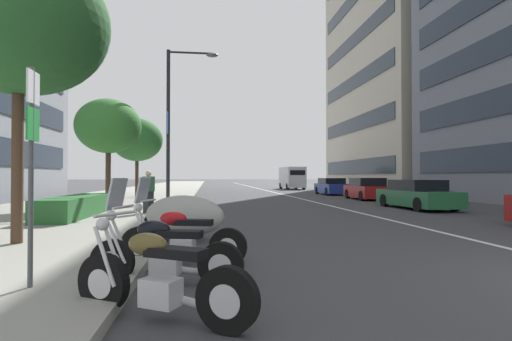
{
  "coord_description": "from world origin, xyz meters",
  "views": [
    {
      "loc": [
        -3.95,
        6.17,
        1.49
      ],
      "look_at": [
        15.84,
        3.71,
        1.79
      ],
      "focal_mm": 27.31,
      "sensor_mm": 36.0,
      "label": 1
    }
  ],
  "objects_px": {
    "motorcycle_under_tarp": "(163,254)",
    "motorcycle_mid_row": "(183,216)",
    "street_tree_mid_sidewalk": "(19,21)",
    "street_tree_far_plaza": "(137,140)",
    "delivery_van_ahead": "(292,177)",
    "car_mid_block_traffic": "(332,187)",
    "street_lamp_with_banners": "(176,111)",
    "parking_sign_by_curb": "(32,149)",
    "street_tree_by_lamp_post": "(108,126)",
    "car_far_down_avenue": "(417,195)",
    "car_approaching_light": "(367,189)",
    "pedestrian_on_plaza": "(148,192)",
    "motorcycle_far_end_row": "(159,281)",
    "motorcycle_by_sign_pole": "(181,239)"
  },
  "relations": [
    {
      "from": "motorcycle_under_tarp",
      "to": "motorcycle_mid_row",
      "type": "distance_m",
      "value": 3.78
    },
    {
      "from": "motorcycle_mid_row",
      "to": "street_tree_mid_sidewalk",
      "type": "xyz_separation_m",
      "value": [
        -0.86,
        3.23,
        4.06
      ]
    },
    {
      "from": "street_tree_far_plaza",
      "to": "delivery_van_ahead",
      "type": "bearing_deg",
      "value": -37.21
    },
    {
      "from": "car_mid_block_traffic",
      "to": "street_lamp_with_banners",
      "type": "xyz_separation_m",
      "value": [
        -10.91,
        11.67,
        4.15
      ]
    },
    {
      "from": "parking_sign_by_curb",
      "to": "street_lamp_with_banners",
      "type": "relative_size",
      "value": 0.35
    },
    {
      "from": "street_tree_mid_sidewalk",
      "to": "street_tree_by_lamp_post",
      "type": "bearing_deg",
      "value": 3.07
    },
    {
      "from": "car_mid_block_traffic",
      "to": "street_tree_mid_sidewalk",
      "type": "distance_m",
      "value": 26.73
    },
    {
      "from": "car_far_down_avenue",
      "to": "car_approaching_light",
      "type": "height_order",
      "value": "car_approaching_light"
    },
    {
      "from": "pedestrian_on_plaza",
      "to": "street_tree_by_lamp_post",
      "type": "bearing_deg",
      "value": 79.74
    },
    {
      "from": "car_mid_block_traffic",
      "to": "pedestrian_on_plaza",
      "type": "height_order",
      "value": "pedestrian_on_plaza"
    },
    {
      "from": "street_tree_mid_sidewalk",
      "to": "pedestrian_on_plaza",
      "type": "bearing_deg",
      "value": -14.5
    },
    {
      "from": "motorcycle_far_end_row",
      "to": "car_approaching_light",
      "type": "relative_size",
      "value": 0.46
    },
    {
      "from": "motorcycle_by_sign_pole",
      "to": "motorcycle_mid_row",
      "type": "distance_m",
      "value": 2.53
    },
    {
      "from": "parking_sign_by_curb",
      "to": "street_tree_mid_sidewalk",
      "type": "bearing_deg",
      "value": 26.74
    },
    {
      "from": "motorcycle_under_tarp",
      "to": "street_lamp_with_banners",
      "type": "relative_size",
      "value": 0.27
    },
    {
      "from": "car_approaching_light",
      "to": "street_tree_far_plaza",
      "type": "distance_m",
      "value": 15.27
    },
    {
      "from": "motorcycle_mid_row",
      "to": "street_tree_by_lamp_post",
      "type": "bearing_deg",
      "value": -38.77
    },
    {
      "from": "motorcycle_under_tarp",
      "to": "street_tree_mid_sidewalk",
      "type": "distance_m",
      "value": 6.02
    },
    {
      "from": "motorcycle_far_end_row",
      "to": "car_far_down_avenue",
      "type": "xyz_separation_m",
      "value": [
        12.79,
        -10.06,
        0.22
      ]
    },
    {
      "from": "street_tree_mid_sidewalk",
      "to": "pedestrian_on_plaza",
      "type": "relative_size",
      "value": 3.85
    },
    {
      "from": "car_mid_block_traffic",
      "to": "pedestrian_on_plaza",
      "type": "relative_size",
      "value": 2.84
    },
    {
      "from": "pedestrian_on_plaza",
      "to": "street_lamp_with_banners",
      "type": "bearing_deg",
      "value": 37.0
    },
    {
      "from": "parking_sign_by_curb",
      "to": "car_mid_block_traffic",
      "type": "bearing_deg",
      "value": -25.28
    },
    {
      "from": "motorcycle_far_end_row",
      "to": "parking_sign_by_curb",
      "type": "bearing_deg",
      "value": 0.74
    },
    {
      "from": "street_lamp_with_banners",
      "to": "street_tree_mid_sidewalk",
      "type": "xyz_separation_m",
      "value": [
        -11.59,
        2.2,
        -0.17
      ]
    },
    {
      "from": "street_tree_by_lamp_post",
      "to": "street_lamp_with_banners",
      "type": "bearing_deg",
      "value": -48.17
    },
    {
      "from": "parking_sign_by_curb",
      "to": "pedestrian_on_plaza",
      "type": "height_order",
      "value": "parking_sign_by_curb"
    },
    {
      "from": "motorcycle_far_end_row",
      "to": "motorcycle_under_tarp",
      "type": "xyz_separation_m",
      "value": [
        1.33,
        0.12,
        0.02
      ]
    },
    {
      "from": "motorcycle_by_sign_pole",
      "to": "street_tree_by_lamp_post",
      "type": "relative_size",
      "value": 0.45
    },
    {
      "from": "delivery_van_ahead",
      "to": "street_tree_far_plaza",
      "type": "bearing_deg",
      "value": 140.92
    },
    {
      "from": "motorcycle_under_tarp",
      "to": "motorcycle_by_sign_pole",
      "type": "bearing_deg",
      "value": -82.95
    },
    {
      "from": "delivery_van_ahead",
      "to": "street_tree_mid_sidewalk",
      "type": "bearing_deg",
      "value": 157.72
    },
    {
      "from": "motorcycle_mid_row",
      "to": "pedestrian_on_plaza",
      "type": "distance_m",
      "value": 5.69
    },
    {
      "from": "car_mid_block_traffic",
      "to": "street_tree_far_plaza",
      "type": "height_order",
      "value": "street_tree_far_plaza"
    },
    {
      "from": "motorcycle_far_end_row",
      "to": "motorcycle_under_tarp",
      "type": "bearing_deg",
      "value": -54.9
    },
    {
      "from": "motorcycle_under_tarp",
      "to": "car_far_down_avenue",
      "type": "relative_size",
      "value": 0.45
    },
    {
      "from": "street_tree_far_plaza",
      "to": "car_mid_block_traffic",
      "type": "bearing_deg",
      "value": -71.97
    },
    {
      "from": "street_tree_mid_sidewalk",
      "to": "motorcycle_under_tarp",
      "type": "bearing_deg",
      "value": -132.43
    },
    {
      "from": "motorcycle_by_sign_pole",
      "to": "street_tree_far_plaza",
      "type": "relative_size",
      "value": 0.42
    },
    {
      "from": "motorcycle_mid_row",
      "to": "car_mid_block_traffic",
      "type": "relative_size",
      "value": 0.49
    },
    {
      "from": "car_approaching_light",
      "to": "car_far_down_avenue",
      "type": "bearing_deg",
      "value": 177.14
    },
    {
      "from": "motorcycle_far_end_row",
      "to": "street_tree_mid_sidewalk",
      "type": "bearing_deg",
      "value": -21.98
    },
    {
      "from": "motorcycle_mid_row",
      "to": "delivery_van_ahead",
      "type": "distance_m",
      "value": 37.45
    },
    {
      "from": "motorcycle_far_end_row",
      "to": "street_tree_far_plaza",
      "type": "height_order",
      "value": "street_tree_far_plaza"
    },
    {
      "from": "parking_sign_by_curb",
      "to": "motorcycle_mid_row",
      "type": "bearing_deg",
      "value": -20.42
    },
    {
      "from": "car_far_down_avenue",
      "to": "pedestrian_on_plaza",
      "type": "xyz_separation_m",
      "value": [
        -2.23,
        11.73,
        0.29
      ]
    },
    {
      "from": "parking_sign_by_curb",
      "to": "delivery_van_ahead",
      "type": "bearing_deg",
      "value": -16.68
    },
    {
      "from": "motorcycle_far_end_row",
      "to": "car_far_down_avenue",
      "type": "height_order",
      "value": "car_far_down_avenue"
    },
    {
      "from": "motorcycle_by_sign_pole",
      "to": "car_approaching_light",
      "type": "relative_size",
      "value": 0.51
    },
    {
      "from": "car_far_down_avenue",
      "to": "street_lamp_with_banners",
      "type": "height_order",
      "value": "street_lamp_with_banners"
    }
  ]
}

